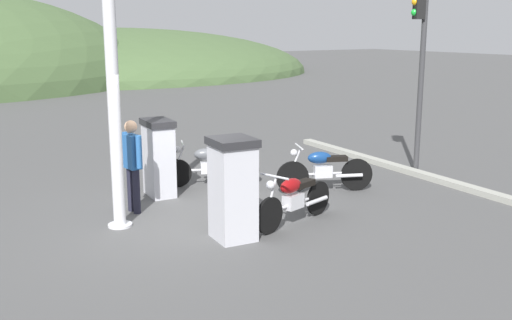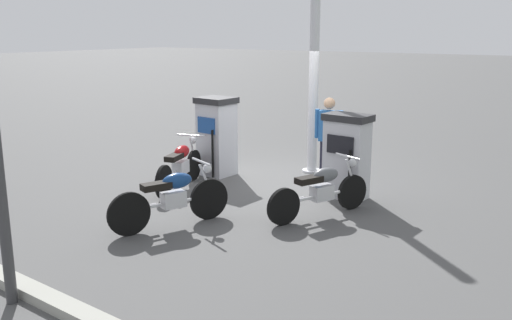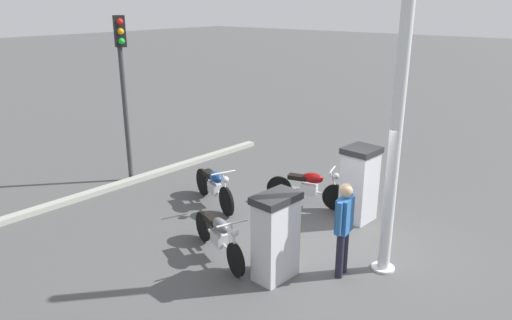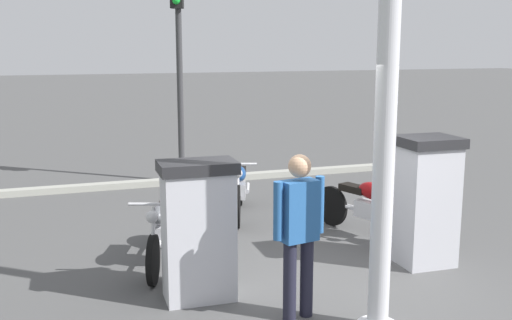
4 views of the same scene
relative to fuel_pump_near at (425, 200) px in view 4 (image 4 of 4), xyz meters
The scene contains 10 objects.
ground_plane 1.66m from the fuel_pump_near, 94.41° to the left, with size 120.00×120.00×0.00m, color #4C4C4C.
fuel_pump_near is the anchor object (origin of this frame).
fuel_pump_far 2.89m from the fuel_pump_near, 90.00° to the left, with size 0.59×0.84×1.50m.
motorcycle_near_pump 1.25m from the fuel_pump_near, ahead, with size 1.86×0.74×0.94m.
motorcycle_far_pump 3.26m from the fuel_pump_near, 68.76° to the left, with size 1.88×0.92×0.93m.
motorcycle_extra 3.19m from the fuel_pump_near, 25.82° to the left, with size 1.85×0.89×0.96m.
attendant_person 2.28m from the fuel_pump_near, 111.14° to the left, with size 0.25×0.58×1.65m.
roadside_traffic_light 6.17m from the fuel_pump_near, 16.01° to the left, with size 0.40×0.30×4.11m.
canopy_support_pole 2.49m from the fuel_pump_near, 130.90° to the left, with size 0.40×0.40×4.76m.
road_edge_kerb 5.70m from the fuel_pump_near, 14.83° to the left, with size 0.65×8.50×0.12m.
Camera 4 is at (-5.73, 3.12, 2.63)m, focal length 42.00 mm.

